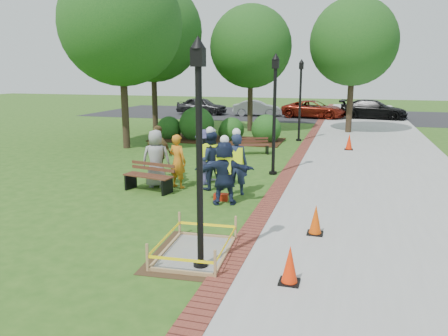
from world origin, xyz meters
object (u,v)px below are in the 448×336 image
(wet_concrete_pad, at_px, (195,243))
(hivis_worker_b, at_px, (236,162))
(bench_near, at_px, (149,183))
(cone_front, at_px, (290,266))
(lamp_near, at_px, (199,139))
(hivis_worker_a, at_px, (224,171))
(hivis_worker_c, at_px, (210,159))

(wet_concrete_pad, relative_size, hivis_worker_b, 1.19)
(bench_near, xyz_separation_m, cone_front, (5.03, -4.84, 0.07))
(lamp_near, relative_size, hivis_worker_a, 2.18)
(hivis_worker_b, relative_size, hivis_worker_c, 1.01)
(bench_near, bearing_deg, lamp_near, -54.56)
(cone_front, height_order, lamp_near, lamp_near)
(hivis_worker_a, bearing_deg, cone_front, -60.34)
(cone_front, bearing_deg, lamp_near, 174.09)
(wet_concrete_pad, distance_m, cone_front, 2.15)
(bench_near, relative_size, hivis_worker_c, 0.84)
(cone_front, xyz_separation_m, hivis_worker_a, (-2.40, 4.22, 0.62))
(bench_near, relative_size, cone_front, 2.35)
(hivis_worker_a, xyz_separation_m, hivis_worker_c, (-0.85, 1.38, 0.01))
(lamp_near, xyz_separation_m, hivis_worker_b, (-0.63, 5.09, -1.49))
(hivis_worker_b, bearing_deg, wet_concrete_pad, -86.00)
(wet_concrete_pad, height_order, cone_front, cone_front)
(hivis_worker_b, height_order, hivis_worker_c, hivis_worker_b)
(lamp_near, bearing_deg, hivis_worker_c, 105.91)
(wet_concrete_pad, distance_m, bench_near, 5.10)
(lamp_near, xyz_separation_m, hivis_worker_c, (-1.54, 5.42, -1.50))
(wet_concrete_pad, relative_size, hivis_worker_a, 1.22)
(bench_near, relative_size, hivis_worker_a, 0.86)
(cone_front, height_order, hivis_worker_b, hivis_worker_b)
(cone_front, height_order, hivis_worker_a, hivis_worker_a)
(bench_near, height_order, hivis_worker_c, hivis_worker_c)
(hivis_worker_b, xyz_separation_m, hivis_worker_c, (-0.92, 0.33, -0.01))
(cone_front, bearing_deg, hivis_worker_a, 119.66)
(cone_front, xyz_separation_m, lamp_near, (-1.71, 0.18, 2.14))
(hivis_worker_a, height_order, hivis_worker_c, hivis_worker_c)
(lamp_near, relative_size, hivis_worker_c, 2.14)
(lamp_near, distance_m, hivis_worker_a, 4.37)
(wet_concrete_pad, distance_m, hivis_worker_a, 3.58)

